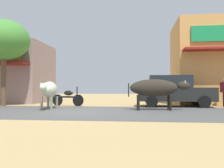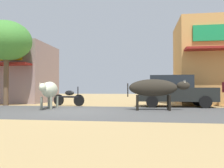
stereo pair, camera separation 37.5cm
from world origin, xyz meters
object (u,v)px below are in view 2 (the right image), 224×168
cow_near_brown (50,90)px  cow_far_dark (154,88)px  parked_motorcycle (69,97)px  parked_hatchback_car (174,91)px  roadside_tree (7,41)px

cow_near_brown → cow_far_dark: (4.89, -0.14, 0.08)m
parked_motorcycle → cow_near_brown: bearing=-98.2°
parked_hatchback_car → roadside_tree: bearing=-177.6°
roadside_tree → cow_near_brown: roadside_tree is taller
roadside_tree → parked_hatchback_car: (9.39, 0.39, -2.85)m
roadside_tree → cow_far_dark: (8.26, -1.90, -2.72)m
roadside_tree → cow_far_dark: size_ratio=1.79×
parked_motorcycle → parked_hatchback_car: bearing=1.5°
parked_hatchback_car → parked_motorcycle: bearing=-178.5°
roadside_tree → parked_motorcycle: roadside_tree is taller
cow_near_brown → cow_far_dark: 4.89m
roadside_tree → cow_near_brown: bearing=-27.5°
roadside_tree → parked_motorcycle: size_ratio=2.55×
parked_hatchback_car → cow_near_brown: 6.39m
parked_motorcycle → cow_near_brown: 2.06m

